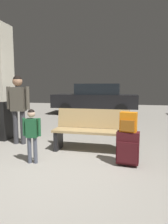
{
  "coord_description": "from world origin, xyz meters",
  "views": [
    {
      "loc": [
        1.15,
        -2.78,
        1.38
      ],
      "look_at": [
        0.2,
        1.3,
        0.85
      ],
      "focal_mm": 32.61,
      "sensor_mm": 36.0,
      "label": 1
    }
  ],
  "objects_px": {
    "backpack_bright": "(128,122)",
    "suitcase": "(128,148)",
    "adult": "(18,102)",
    "bench": "(91,130)",
    "child": "(32,130)",
    "parked_car_far": "(96,98)"
  },
  "relations": [
    {
      "from": "bench",
      "to": "suitcase",
      "type": "xyz_separation_m",
      "value": [
        0.78,
        -0.7,
        -0.12
      ]
    },
    {
      "from": "bench",
      "to": "adult",
      "type": "bearing_deg",
      "value": 176.18
    },
    {
      "from": "bench",
      "to": "backpack_bright",
      "type": "xyz_separation_m",
      "value": [
        0.78,
        -0.7,
        0.33
      ]
    },
    {
      "from": "child",
      "to": "parked_car_far",
      "type": "xyz_separation_m",
      "value": [
        -0.01,
        6.77,
        0.2
      ]
    },
    {
      "from": "child",
      "to": "adult",
      "type": "relative_size",
      "value": 0.6
    },
    {
      "from": "parked_car_far",
      "to": "suitcase",
      "type": "bearing_deg",
      "value": -75.53
    },
    {
      "from": "adult",
      "to": "suitcase",
      "type": "bearing_deg",
      "value": -17.61
    },
    {
      "from": "backpack_bright",
      "to": "suitcase",
      "type": "bearing_deg",
      "value": 39.82
    },
    {
      "from": "child",
      "to": "parked_car_far",
      "type": "distance_m",
      "value": 6.77
    },
    {
      "from": "suitcase",
      "to": "child",
      "type": "bearing_deg",
      "value": -171.12
    },
    {
      "from": "suitcase",
      "to": "adult",
      "type": "height_order",
      "value": "adult"
    },
    {
      "from": "bench",
      "to": "backpack_bright",
      "type": "relative_size",
      "value": 4.71
    },
    {
      "from": "child",
      "to": "backpack_bright",
      "type": "bearing_deg",
      "value": 8.87
    },
    {
      "from": "backpack_bright",
      "to": "adult",
      "type": "distance_m",
      "value": 2.7
    },
    {
      "from": "backpack_bright",
      "to": "child",
      "type": "height_order",
      "value": "child"
    },
    {
      "from": "bench",
      "to": "adult",
      "type": "xyz_separation_m",
      "value": [
        -1.79,
        0.12,
        0.56
      ]
    },
    {
      "from": "bench",
      "to": "suitcase",
      "type": "height_order",
      "value": "bench"
    },
    {
      "from": "backpack_bright",
      "to": "bench",
      "type": "bearing_deg",
      "value": 138.3
    },
    {
      "from": "bench",
      "to": "suitcase",
      "type": "bearing_deg",
      "value": -41.67
    },
    {
      "from": "backpack_bright",
      "to": "adult",
      "type": "xyz_separation_m",
      "value": [
        -2.57,
        0.82,
        0.24
      ]
    },
    {
      "from": "adult",
      "to": "parked_car_far",
      "type": "distance_m",
      "value": 5.76
    },
    {
      "from": "suitcase",
      "to": "adult",
      "type": "relative_size",
      "value": 0.37
    }
  ]
}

